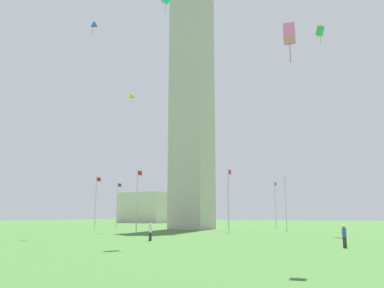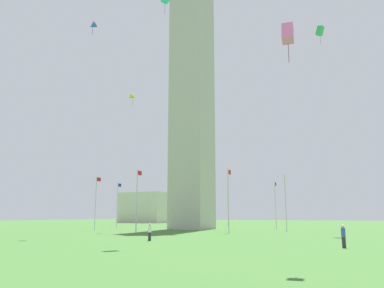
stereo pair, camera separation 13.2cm
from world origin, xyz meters
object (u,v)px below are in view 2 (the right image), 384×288
object	(u,v)px
person_white_shirt	(150,232)
flagpole_nw	(276,203)
flagpole_n	(228,204)
kite_yellow_delta	(133,97)
flagpole_s	(137,198)
flagpole_e	(117,203)
person_blue_shirt	(343,236)
kite_blue_delta	(93,26)
flagpole_se	(96,201)
distant_building	(152,208)
flagpole_w	(286,200)
kite_pink_box	(288,34)
kite_green_box	(320,31)
obelisk_monument	(192,72)
flagpole_sw	(229,198)
flagpole_ne	(169,204)

from	to	relation	value
person_white_shirt	flagpole_nw	bearing A→B (deg)	-0.14
flagpole_n	kite_yellow_delta	distance (m)	34.55
flagpole_n	flagpole_s	xyz separation A→B (m)	(-33.90, 0.00, 0.00)
flagpole_e	flagpole_nw	world-z (taller)	same
person_blue_shirt	person_white_shirt	xyz separation A→B (m)	(-0.17, 17.66, -0.03)
kite_yellow_delta	kite_blue_delta	bearing A→B (deg)	-170.19
flagpole_se	distant_building	bearing A→B (deg)	25.44
flagpole_w	flagpole_nw	distance (m)	12.97
flagpole_n	flagpole_w	world-z (taller)	same
kite_blue_delta	person_white_shirt	bearing A→B (deg)	-109.84
person_blue_shirt	person_white_shirt	world-z (taller)	person_blue_shirt
distant_building	flagpole_se	bearing A→B (deg)	-154.56
flagpole_n	kite_yellow_delta	size ratio (longest dim) A/B	4.16
flagpole_se	person_white_shirt	distance (m)	29.57
kite_yellow_delta	kite_pink_box	xyz separation A→B (m)	(-28.58, -32.07, -9.02)
flagpole_w	kite_green_box	xyz separation A→B (m)	(-5.38, -7.67, 25.01)
obelisk_monument	distant_building	size ratio (longest dim) A/B	3.27
obelisk_monument	flagpole_se	bearing A→B (deg)	134.87
person_blue_shirt	person_white_shirt	bearing A→B (deg)	65.85
flagpole_se	flagpole_sw	xyz separation A→B (m)	(-0.00, -23.97, 0.00)
flagpole_sw	kite_yellow_delta	xyz separation A→B (m)	(-0.99, 16.22, 16.75)
obelisk_monument	flagpole_se	size ratio (longest dim) A/B	6.64
flagpole_ne	flagpole_e	xyz separation A→B (m)	(-11.99, 4.96, 0.00)
flagpole_se	distant_building	xyz separation A→B (m)	(60.59, 28.82, 0.04)
flagpole_sw	kite_yellow_delta	world-z (taller)	kite_yellow_delta
obelisk_monument	kite_pink_box	size ratio (longest dim) A/B	24.81
kite_yellow_delta	flagpole_e	bearing A→B (deg)	44.44
flagpole_w	distant_building	bearing A→B (deg)	49.92
flagpole_nw	flagpole_ne	bearing A→B (deg)	90.00
flagpole_nw	person_blue_shirt	distance (m)	45.28
kite_pink_box	flagpole_n	bearing A→B (deg)	25.45
flagpole_n	flagpole_sw	size ratio (longest dim) A/B	1.00
flagpole_s	flagpole_sw	size ratio (longest dim) A/B	1.00
kite_green_box	distant_building	distance (m)	88.42
flagpole_e	flagpole_nw	xyz separation A→B (m)	(11.99, -28.94, 0.00)
person_white_shirt	flagpole_n	bearing A→B (deg)	14.36
flagpole_n	distant_building	distance (m)	51.64
person_blue_shirt	person_white_shirt	size ratio (longest dim) A/B	1.04
flagpole_ne	flagpole_s	xyz separation A→B (m)	(-28.94, -11.99, 0.00)
flagpole_nw	kite_blue_delta	size ratio (longest dim) A/B	4.82
flagpole_se	kite_green_box	size ratio (longest dim) A/B	3.02
obelisk_monument	person_blue_shirt	world-z (taller)	obelisk_monument
flagpole_e	kite_blue_delta	distance (m)	37.33
flagpole_e	kite_pink_box	distance (m)	61.58
flagpole_s	kite_green_box	bearing A→B (deg)	-64.82
flagpole_n	flagpole_ne	world-z (taller)	same
flagpole_s	flagpole_w	distance (m)	23.97
flagpole_ne	flagpole_se	bearing A→B (deg)	180.00
kite_yellow_delta	kite_green_box	size ratio (longest dim) A/B	0.73
flagpole_w	kite_yellow_delta	size ratio (longest dim) A/B	4.16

